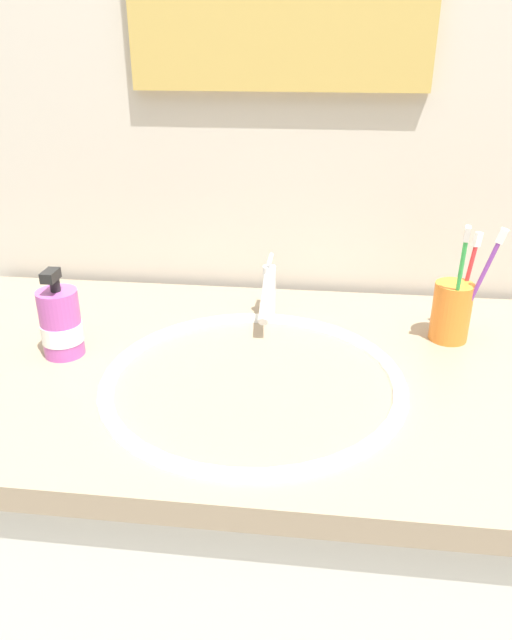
# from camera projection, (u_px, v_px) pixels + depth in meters

# --- Properties ---
(tiled_wall_back) EXTENTS (2.40, 0.04, 2.40)m
(tiled_wall_back) POSITION_uv_depth(u_px,v_px,m) (280.00, 113.00, 1.14)
(tiled_wall_back) COLOR beige
(tiled_wall_back) RESTS_ON ground
(vanity_counter) EXTENTS (1.20, 0.64, 0.86)m
(vanity_counter) POSITION_uv_depth(u_px,v_px,m) (257.00, 560.00, 1.15)
(vanity_counter) COLOR silver
(vanity_counter) RESTS_ON ground
(sink_basin) EXTENTS (0.47, 0.47, 0.10)m
(sink_basin) POSITION_uv_depth(u_px,v_px,m) (254.00, 400.00, 0.93)
(sink_basin) COLOR white
(sink_basin) RESTS_ON vanity_counter
(faucet) EXTENTS (0.02, 0.15, 0.11)m
(faucet) POSITION_uv_depth(u_px,v_px,m) (269.00, 292.00, 1.09)
(faucet) COLOR silver
(faucet) RESTS_ON sink_basin
(toothbrush_cup) EXTENTS (0.07, 0.07, 0.10)m
(toothbrush_cup) POSITION_uv_depth(u_px,v_px,m) (451.00, 312.00, 1.03)
(toothbrush_cup) COLOR orange
(toothbrush_cup) RESTS_ON vanity_counter
(toothbrush_red) EXTENTS (0.03, 0.02, 0.18)m
(toothbrush_red) POSITION_uv_depth(u_px,v_px,m) (468.00, 277.00, 1.02)
(toothbrush_red) COLOR red
(toothbrush_red) RESTS_ON toothbrush_cup
(toothbrush_purple) EXTENTS (0.06, 0.03, 0.20)m
(toothbrush_purple) POSITION_uv_depth(u_px,v_px,m) (481.00, 280.00, 0.98)
(toothbrush_purple) COLOR purple
(toothbrush_purple) RESTS_ON toothbrush_cup
(toothbrush_green) EXTENTS (0.01, 0.05, 0.21)m
(toothbrush_green) POSITION_uv_depth(u_px,v_px,m) (459.00, 279.00, 0.97)
(toothbrush_green) COLOR green
(toothbrush_green) RESTS_ON toothbrush_cup
(soap_dispenser) EXTENTS (0.07, 0.07, 0.15)m
(soap_dispenser) POSITION_uv_depth(u_px,v_px,m) (61.00, 323.00, 0.98)
(soap_dispenser) COLOR #B24CA5
(soap_dispenser) RESTS_ON vanity_counter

